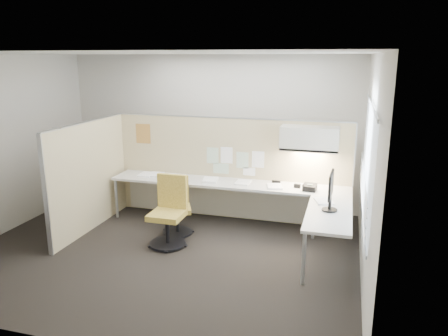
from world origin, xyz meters
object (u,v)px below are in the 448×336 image
(chair_right, at_px, (177,208))
(phone, at_px, (309,187))
(desk, at_px, (245,194))
(chair_left, at_px, (169,213))
(monitor, at_px, (331,189))

(chair_right, distance_m, phone, 2.12)
(desk, xyz_separation_m, chair_left, (-0.95, -0.89, -0.12))
(chair_right, bearing_deg, monitor, -33.53)
(desk, xyz_separation_m, chair_right, (-1.00, -0.45, -0.19))
(chair_left, bearing_deg, monitor, 1.75)
(chair_left, bearing_deg, desk, 43.15)
(desk, height_order, chair_right, chair_right)
(chair_left, distance_m, chair_right, 0.46)
(phone, bearing_deg, chair_left, -147.07)
(phone, bearing_deg, desk, -170.05)
(desk, relative_size, chair_right, 4.50)
(desk, height_order, chair_left, chair_left)
(monitor, bearing_deg, chair_right, 83.36)
(monitor, bearing_deg, phone, 24.27)
(desk, height_order, phone, phone)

